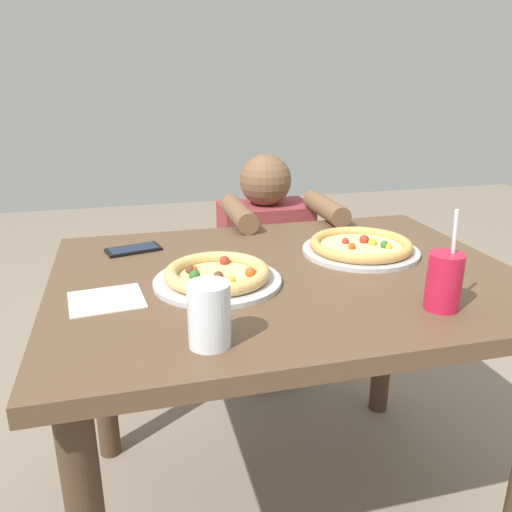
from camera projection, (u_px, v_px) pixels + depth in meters
name	position (u px, v px, depth m)	size (l,w,h in m)	color
ground_plane	(282.00, 503.00, 1.56)	(8.00, 8.00, 0.00)	gray
dining_table	(286.00, 313.00, 1.35)	(1.17, 0.89, 0.75)	brown
pizza_near	(217.00, 276.00, 1.24)	(0.31, 0.31, 0.04)	#B7B7BC
pizza_far	(361.00, 247.00, 1.45)	(0.33, 0.33, 0.04)	#B7B7BC
drink_cup_colored	(444.00, 281.00, 1.09)	(0.08, 0.08, 0.22)	red
water_cup_clear	(209.00, 314.00, 0.94)	(0.08, 0.08, 0.12)	silver
paper_napkin	(106.00, 300.00, 1.15)	(0.16, 0.14, 0.00)	white
cell_phone	(133.00, 249.00, 1.47)	(0.16, 0.11, 0.01)	black
diner_seated	(266.00, 279.00, 2.09)	(0.38, 0.51, 0.95)	#333847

